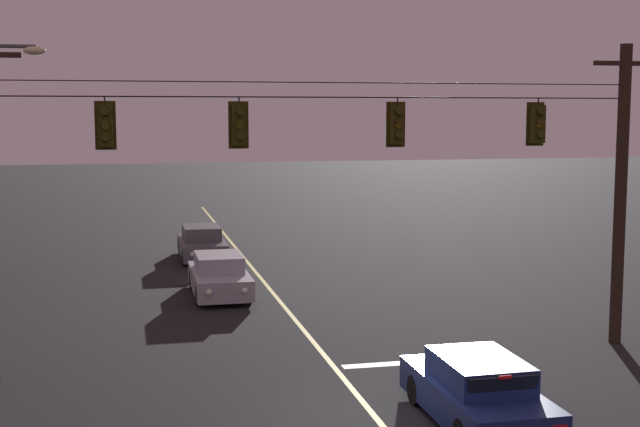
% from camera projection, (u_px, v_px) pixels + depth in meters
% --- Properties ---
extents(ground_plane, '(180.00, 180.00, 0.00)m').
position_uv_depth(ground_plane, '(377.00, 419.00, 17.50)').
color(ground_plane, black).
extents(lane_centre_stripe, '(0.14, 60.00, 0.01)m').
position_uv_depth(lane_centre_stripe, '(285.00, 308.00, 27.40)').
color(lane_centre_stripe, '#D1C64C').
rests_on(lane_centre_stripe, ground).
extents(stop_bar_paint, '(3.40, 0.36, 0.01)m').
position_uv_depth(stop_bar_paint, '(409.00, 363.00, 21.42)').
color(stop_bar_paint, silver).
rests_on(stop_bar_paint, ground).
extents(signal_span_assembly, '(17.62, 0.32, 7.92)m').
position_uv_depth(signal_span_assembly, '(329.00, 197.00, 21.10)').
color(signal_span_assembly, '#2D2116').
rests_on(signal_span_assembly, ground).
extents(traffic_light_leftmost, '(0.48, 0.41, 1.22)m').
position_uv_depth(traffic_light_leftmost, '(105.00, 125.00, 19.73)').
color(traffic_light_leftmost, black).
extents(traffic_light_left_inner, '(0.48, 0.41, 1.22)m').
position_uv_depth(traffic_light_left_inner, '(239.00, 125.00, 20.40)').
color(traffic_light_left_inner, black).
extents(traffic_light_centre, '(0.48, 0.41, 1.22)m').
position_uv_depth(traffic_light_centre, '(398.00, 124.00, 21.26)').
color(traffic_light_centre, black).
extents(traffic_light_right_inner, '(0.48, 0.41, 1.22)m').
position_uv_depth(traffic_light_right_inner, '(538.00, 124.00, 22.08)').
color(traffic_light_right_inner, black).
extents(car_waiting_near_lane, '(1.80, 4.33, 1.39)m').
position_uv_depth(car_waiting_near_lane, '(477.00, 393.00, 17.13)').
color(car_waiting_near_lane, navy).
rests_on(car_waiting_near_lane, ground).
extents(car_oncoming_lead, '(1.80, 4.42, 1.39)m').
position_uv_depth(car_oncoming_lead, '(219.00, 276.00, 29.23)').
color(car_oncoming_lead, '#A5A5AD').
rests_on(car_oncoming_lead, ground).
extents(car_oncoming_trailing, '(1.80, 4.42, 1.39)m').
position_uv_depth(car_oncoming_trailing, '(202.00, 244.00, 36.49)').
color(car_oncoming_trailing, '#4C4C51').
rests_on(car_oncoming_trailing, ground).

